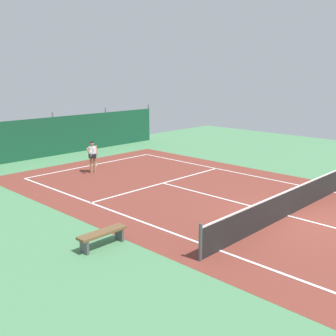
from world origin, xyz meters
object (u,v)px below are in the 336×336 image
at_px(tennis_net, 289,203).
at_px(courtside_bench, 102,235).
at_px(tennis_player, 92,155).
at_px(tennis_ball_near_player, 96,163).

relative_size(tennis_net, courtside_bench, 6.33).
bearing_deg(tennis_net, tennis_player, 95.70).
height_order(tennis_player, tennis_ball_near_player, tennis_player).
height_order(tennis_net, courtside_bench, tennis_net).
distance_m(tennis_net, tennis_ball_near_player, 12.07).
bearing_deg(tennis_player, courtside_bench, 65.78).
distance_m(tennis_net, courtside_bench, 6.87).
distance_m(tennis_ball_near_player, courtside_bench, 11.46).
relative_size(tennis_ball_near_player, courtside_bench, 0.04).
bearing_deg(tennis_net, tennis_ball_near_player, 88.49).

